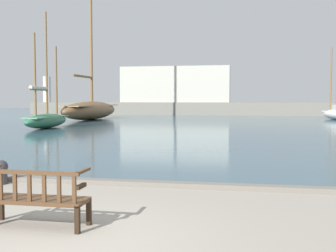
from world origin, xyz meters
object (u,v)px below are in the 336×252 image
(mooring_bollard, at_px, (1,171))
(park_bench, at_px, (36,197))
(sailboat_centre_channel, at_px, (91,109))
(sailboat_nearest_port, at_px, (46,118))

(mooring_bollard, bearing_deg, park_bench, -50.28)
(park_bench, distance_m, mooring_bollard, 3.83)
(sailboat_centre_channel, height_order, sailboat_nearest_port, sailboat_centre_channel)
(park_bench, relative_size, sailboat_nearest_port, 0.21)
(park_bench, distance_m, sailboat_centre_channel, 34.13)
(sailboat_centre_channel, height_order, mooring_bollard, sailboat_centre_channel)
(mooring_bollard, bearing_deg, sailboat_nearest_port, 113.63)
(sailboat_nearest_port, relative_size, mooring_bollard, 13.66)
(park_bench, height_order, sailboat_centre_channel, sailboat_centre_channel)
(sailboat_centre_channel, bearing_deg, mooring_bollard, -72.88)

